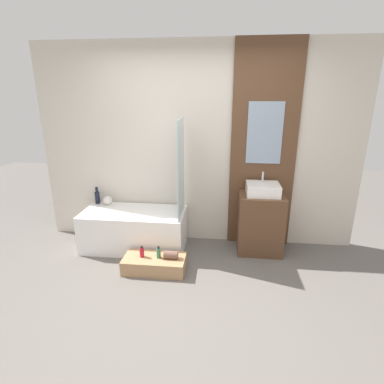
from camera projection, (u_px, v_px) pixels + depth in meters
ground_plane at (180, 312)px, 2.82m from camera, size 12.00×12.00×0.00m
wall_tiled_back at (197, 147)px, 3.92m from camera, size 4.20×0.06×2.60m
wall_wood_accent at (263, 148)px, 3.78m from camera, size 0.82×0.04×2.60m
bathtub at (135, 229)px, 3.97m from camera, size 1.33×0.64×0.51m
glass_shower_screen at (181, 169)px, 3.60m from camera, size 0.01×0.52×1.19m
wooden_step_bench at (155, 264)px, 3.47m from camera, size 0.71×0.35×0.17m
vanity_cabinet at (260, 223)px, 3.84m from camera, size 0.56×0.44×0.77m
sink at (263, 189)px, 3.70m from camera, size 0.40×0.34×0.27m
vase_tall_dark at (97, 197)px, 4.15m from camera, size 0.07×0.07×0.24m
vase_round_light at (108, 200)px, 4.12m from camera, size 0.12×0.12×0.12m
bottle_soap_primary at (142, 252)px, 3.44m from camera, size 0.05×0.05×0.14m
bottle_soap_secondary at (159, 253)px, 3.42m from camera, size 0.05×0.05×0.14m
towel_roll at (171, 255)px, 3.41m from camera, size 0.16×0.09×0.09m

